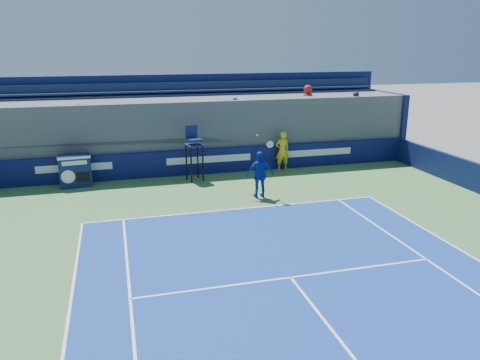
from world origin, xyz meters
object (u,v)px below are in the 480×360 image
object	(u,v)px
match_clock	(75,170)
umpire_chair	(194,147)
ball_person	(282,151)
tennis_player	(260,175)

from	to	relation	value
match_clock	umpire_chair	distance (m)	5.17
ball_person	tennis_player	world-z (taller)	tennis_player
match_clock	umpire_chair	bearing A→B (deg)	-4.49
match_clock	umpire_chair	world-z (taller)	umpire_chair
ball_person	umpire_chair	bearing A→B (deg)	6.09
umpire_chair	tennis_player	size ratio (longest dim) A/B	0.96
match_clock	umpire_chair	size ratio (longest dim) A/B	0.56
ball_person	match_clock	size ratio (longest dim) A/B	1.37
ball_person	tennis_player	size ratio (longest dim) A/B	0.74
ball_person	umpire_chair	xyz separation A→B (m)	(-4.39, -0.62, 0.56)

